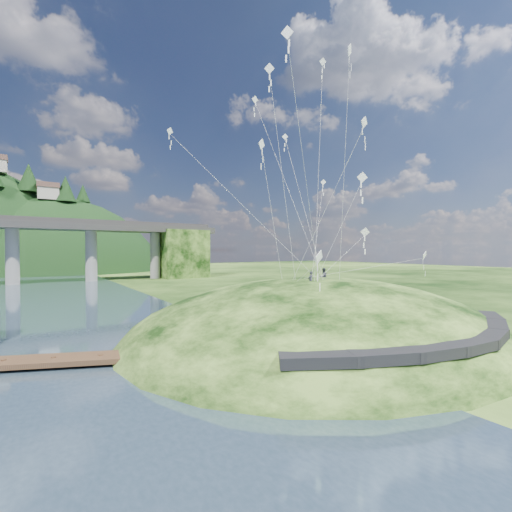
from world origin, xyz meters
TOP-DOWN VIEW (x-y plane):
  - ground at (0.00, 0.00)m, footprint 320.00×320.00m
  - grass_hill at (8.00, 2.00)m, footprint 36.00×32.00m
  - footpath at (7.46, -9.74)m, footprint 22.29×5.84m
  - wooden_dock at (-9.84, 3.84)m, footprint 13.14×7.18m
  - kite_flyers at (9.46, 3.05)m, footprint 4.98×3.32m
  - kite_swarm at (6.69, 0.69)m, footprint 20.45×16.81m

SIDE VIEW (x-z plane):
  - grass_hill at x=8.00m, z-range -8.00..5.00m
  - ground at x=0.00m, z-range 0.00..0.00m
  - wooden_dock at x=-9.84m, z-range -0.06..0.90m
  - footpath at x=7.46m, z-range 1.67..2.50m
  - kite_flyers at x=9.46m, z-range 4.89..6.65m
  - kite_swarm at x=6.69m, z-range 5.47..25.93m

